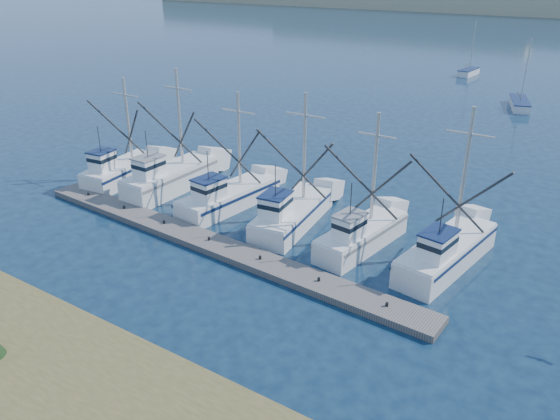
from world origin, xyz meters
name	(u,v)px	position (x,y,z in m)	size (l,w,h in m)	color
ground	(254,327)	(0.00, 0.00, 0.00)	(500.00, 500.00, 0.00)	#0C1D35
floating_dock	(209,243)	(-7.11, 5.25, 0.20)	(29.67, 1.98, 0.40)	slate
trawler_fleet	(254,203)	(-7.27, 10.25, 0.97)	(29.24, 8.65, 9.05)	white
sailboat_near	(519,104)	(1.67, 52.80, 0.49)	(3.65, 6.98, 8.10)	white
sailboat_far	(469,72)	(-9.20, 70.30, 0.50)	(2.20, 5.07, 8.10)	white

